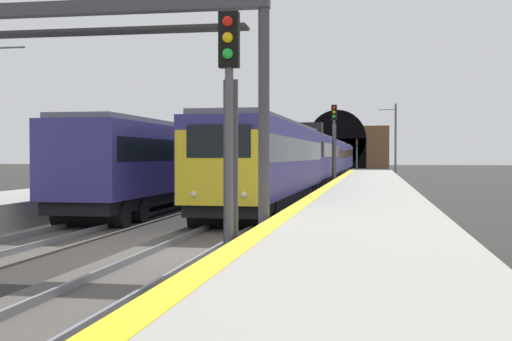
{
  "coord_description": "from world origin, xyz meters",
  "views": [
    {
      "loc": [
        -15.68,
        -4.55,
        2.44
      ],
      "look_at": [
        10.75,
        0.06,
        1.83
      ],
      "focal_mm": 47.52,
      "sensor_mm": 36.0,
      "label": 1
    }
  ],
  "objects_px": {
    "railway_signal_near": "(229,119)",
    "overhead_signal_gantry": "(103,60)",
    "catenary_mast_near": "(395,140)",
    "train_main_approaching": "(321,158)",
    "train_adjacent_platform": "(220,159)",
    "railway_signal_mid": "(334,139)",
    "railway_signal_far": "(357,152)"
  },
  "relations": [
    {
      "from": "catenary_mast_near",
      "to": "overhead_signal_gantry",
      "type": "bearing_deg",
      "value": 170.77
    },
    {
      "from": "train_adjacent_platform",
      "to": "railway_signal_mid",
      "type": "relative_size",
      "value": 7.02
    },
    {
      "from": "train_adjacent_platform",
      "to": "railway_signal_far",
      "type": "height_order",
      "value": "railway_signal_far"
    },
    {
      "from": "train_main_approaching",
      "to": "railway_signal_mid",
      "type": "xyz_separation_m",
      "value": [
        -12.13,
        -1.85,
        1.29
      ]
    },
    {
      "from": "train_main_approaching",
      "to": "catenary_mast_near",
      "type": "xyz_separation_m",
      "value": [
        13.92,
        -6.75,
        1.79
      ]
    },
    {
      "from": "train_adjacent_platform",
      "to": "railway_signal_mid",
      "type": "xyz_separation_m",
      "value": [
        6.16,
        -6.57,
        1.33
      ]
    },
    {
      "from": "railway_signal_far",
      "to": "overhead_signal_gantry",
      "type": "height_order",
      "value": "overhead_signal_gantry"
    },
    {
      "from": "train_adjacent_platform",
      "to": "railway_signal_far",
      "type": "xyz_separation_m",
      "value": [
        68.71,
        -6.57,
        0.84
      ]
    },
    {
      "from": "railway_signal_far",
      "to": "railway_signal_mid",
      "type": "bearing_deg",
      "value": 0.0
    },
    {
      "from": "train_main_approaching",
      "to": "catenary_mast_near",
      "type": "bearing_deg",
      "value": 154.82
    },
    {
      "from": "catenary_mast_near",
      "to": "railway_signal_mid",
      "type": "bearing_deg",
      "value": 169.35
    },
    {
      "from": "train_adjacent_platform",
      "to": "railway_signal_near",
      "type": "distance_m",
      "value": 28.68
    },
    {
      "from": "catenary_mast_near",
      "to": "train_adjacent_platform",
      "type": "bearing_deg",
      "value": 160.4
    },
    {
      "from": "train_adjacent_platform",
      "to": "railway_signal_mid",
      "type": "height_order",
      "value": "railway_signal_mid"
    },
    {
      "from": "railway_signal_mid",
      "to": "railway_signal_far",
      "type": "bearing_deg",
      "value": -180.0
    },
    {
      "from": "overhead_signal_gantry",
      "to": "train_main_approaching",
      "type": "bearing_deg",
      "value": -3.21
    },
    {
      "from": "catenary_mast_near",
      "to": "railway_signal_near",
      "type": "bearing_deg",
      "value": 175.34
    },
    {
      "from": "train_adjacent_platform",
      "to": "overhead_signal_gantry",
      "type": "relative_size",
      "value": 4.75
    },
    {
      "from": "railway_signal_far",
      "to": "overhead_signal_gantry",
      "type": "bearing_deg",
      "value": -2.6
    },
    {
      "from": "railway_signal_near",
      "to": "railway_signal_far",
      "type": "xyz_separation_m",
      "value": [
        96.61,
        0.0,
        -0.07
      ]
    },
    {
      "from": "train_main_approaching",
      "to": "railway_signal_near",
      "type": "relative_size",
      "value": 15.1
    },
    {
      "from": "railway_signal_near",
      "to": "catenary_mast_near",
      "type": "xyz_separation_m",
      "value": [
        60.11,
        -4.9,
        0.91
      ]
    },
    {
      "from": "railway_signal_far",
      "to": "catenary_mast_near",
      "type": "height_order",
      "value": "catenary_mast_near"
    },
    {
      "from": "railway_signal_near",
      "to": "catenary_mast_near",
      "type": "bearing_deg",
      "value": 175.34
    },
    {
      "from": "railway_signal_mid",
      "to": "overhead_signal_gantry",
      "type": "bearing_deg",
      "value": -7.98
    },
    {
      "from": "train_main_approaching",
      "to": "railway_signal_far",
      "type": "distance_m",
      "value": 50.46
    },
    {
      "from": "railway_signal_far",
      "to": "catenary_mast_near",
      "type": "relative_size",
      "value": 0.64
    },
    {
      "from": "railway_signal_near",
      "to": "overhead_signal_gantry",
      "type": "xyz_separation_m",
      "value": [
        4.04,
        4.21,
        1.79
      ]
    },
    {
      "from": "overhead_signal_gantry",
      "to": "catenary_mast_near",
      "type": "relative_size",
      "value": 1.11
    },
    {
      "from": "railway_signal_near",
      "to": "overhead_signal_gantry",
      "type": "bearing_deg",
      "value": -133.82
    },
    {
      "from": "train_adjacent_platform",
      "to": "railway_signal_near",
      "type": "xyz_separation_m",
      "value": [
        -27.91,
        -6.57,
        0.92
      ]
    },
    {
      "from": "railway_signal_far",
      "to": "catenary_mast_near",
      "type": "xyz_separation_m",
      "value": [
        -36.5,
        -4.9,
        0.99
      ]
    }
  ]
}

